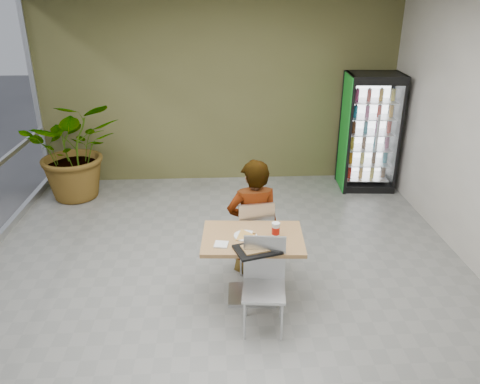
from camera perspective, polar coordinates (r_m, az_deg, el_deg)
The scene contains 12 objects.
ground at distance 5.34m, azimuth -1.97°, elevation -12.19°, with size 7.00×7.00×0.00m, color slate.
room_envelope at distance 4.60m, azimuth -2.25°, elevation 4.24°, with size 6.00×7.00×3.20m, color beige, non-canonical shape.
dining_table at distance 4.99m, azimuth 1.53°, elevation -7.60°, with size 1.09×0.80×0.75m.
chair_far at distance 5.45m, azimuth 1.79°, elevation -4.71°, with size 0.46×0.46×0.93m.
chair_near at distance 4.64m, azimuth 2.96°, elevation -10.20°, with size 0.46×0.46×0.93m.
seated_woman at distance 5.49m, azimuth 1.61°, elevation -4.41°, with size 0.63×0.40×1.70m, color black.
pizza_plate at distance 4.89m, azimuth 0.67°, elevation -5.25°, with size 0.33×0.24×0.03m.
soda_cup at distance 4.87m, azimuth 4.37°, elevation -4.62°, with size 0.09×0.09×0.15m.
napkin_stack at distance 4.73m, azimuth -2.31°, elevation -6.41°, with size 0.13×0.13×0.02m, color white.
cafeteria_tray at distance 4.63m, azimuth 2.12°, elevation -7.04°, with size 0.43×0.31×0.02m, color black.
beverage_fridge at distance 8.04m, azimuth 15.54°, elevation 7.01°, with size 0.92×0.73×1.91m.
potted_plant at distance 7.84m, azimuth -19.47°, elevation 4.93°, with size 1.44×1.25×1.60m, color #386F2C.
Camera 1 is at (-0.06, -4.35, 3.11)m, focal length 35.00 mm.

